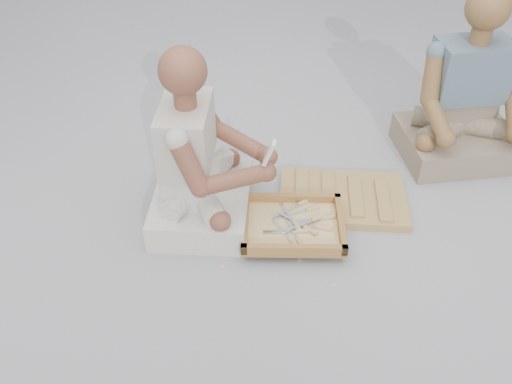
% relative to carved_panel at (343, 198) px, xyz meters
% --- Properties ---
extents(ground, '(60.00, 60.00, 0.00)m').
position_rel_carved_panel_xyz_m(ground, '(-0.33, -0.59, -0.02)').
color(ground, '#A4A4A9').
rests_on(ground, ground).
extents(carved_panel, '(0.69, 0.52, 0.04)m').
position_rel_carved_panel_xyz_m(carved_panel, '(0.00, 0.00, 0.00)').
color(carved_panel, olive).
rests_on(carved_panel, ground).
extents(tool_tray, '(0.55, 0.47, 0.06)m').
position_rel_carved_panel_xyz_m(tool_tray, '(-0.20, -0.30, 0.04)').
color(tool_tray, brown).
rests_on(tool_tray, carved_panel).
extents(chisel_0, '(0.21, 0.11, 0.02)m').
position_rel_carved_panel_xyz_m(chisel_0, '(-0.07, -0.22, 0.05)').
color(chisel_0, white).
rests_on(chisel_0, tool_tray).
extents(chisel_1, '(0.16, 0.18, 0.02)m').
position_rel_carved_panel_xyz_m(chisel_1, '(-0.19, -0.15, 0.05)').
color(chisel_1, white).
rests_on(chisel_1, tool_tray).
extents(chisel_2, '(0.19, 0.15, 0.02)m').
position_rel_carved_panel_xyz_m(chisel_2, '(-0.15, -0.18, 0.05)').
color(chisel_2, white).
rests_on(chisel_2, tool_tray).
extents(chisel_3, '(0.20, 0.12, 0.02)m').
position_rel_carved_panel_xyz_m(chisel_3, '(-0.13, -0.32, 0.06)').
color(chisel_3, white).
rests_on(chisel_3, tool_tray).
extents(chisel_4, '(0.22, 0.03, 0.02)m').
position_rel_carved_panel_xyz_m(chisel_4, '(-0.08, -0.29, 0.05)').
color(chisel_4, white).
rests_on(chisel_4, tool_tray).
extents(chisel_5, '(0.15, 0.19, 0.02)m').
position_rel_carved_panel_xyz_m(chisel_5, '(-0.19, -0.29, 0.05)').
color(chisel_5, white).
rests_on(chisel_5, tool_tray).
extents(chisel_6, '(0.13, 0.20, 0.02)m').
position_rel_carved_panel_xyz_m(chisel_6, '(-0.15, -0.40, 0.05)').
color(chisel_6, white).
rests_on(chisel_6, tool_tray).
extents(chisel_7, '(0.17, 0.16, 0.02)m').
position_rel_carved_panel_xyz_m(chisel_7, '(-0.11, -0.25, 0.06)').
color(chisel_7, white).
rests_on(chisel_7, tool_tray).
extents(chisel_8, '(0.22, 0.08, 0.02)m').
position_rel_carved_panel_xyz_m(chisel_8, '(-0.17, -0.34, 0.05)').
color(chisel_8, white).
rests_on(chisel_8, tool_tray).
extents(chisel_9, '(0.17, 0.17, 0.02)m').
position_rel_carved_panel_xyz_m(chisel_9, '(-0.19, -0.40, 0.05)').
color(chisel_9, white).
rests_on(chisel_9, tool_tray).
extents(wood_chip_0, '(0.02, 0.02, 0.00)m').
position_rel_carved_panel_xyz_m(wood_chip_0, '(-0.46, -0.57, -0.02)').
color(wood_chip_0, '#D9C380').
rests_on(wood_chip_0, ground).
extents(wood_chip_1, '(0.02, 0.02, 0.00)m').
position_rel_carved_panel_xyz_m(wood_chip_1, '(-0.50, -0.07, -0.02)').
color(wood_chip_1, '#D9C380').
rests_on(wood_chip_1, ground).
extents(wood_chip_2, '(0.02, 0.02, 0.00)m').
position_rel_carved_panel_xyz_m(wood_chip_2, '(-0.01, 0.03, -0.02)').
color(wood_chip_2, '#D9C380').
rests_on(wood_chip_2, ground).
extents(wood_chip_3, '(0.02, 0.02, 0.00)m').
position_rel_carved_panel_xyz_m(wood_chip_3, '(-0.06, -0.20, -0.02)').
color(wood_chip_3, '#D9C380').
rests_on(wood_chip_3, ground).
extents(wood_chip_4, '(0.02, 0.02, 0.00)m').
position_rel_carved_panel_xyz_m(wood_chip_4, '(0.03, -0.57, -0.02)').
color(wood_chip_4, '#D9C380').
rests_on(wood_chip_4, ground).
extents(wood_chip_5, '(0.02, 0.02, 0.00)m').
position_rel_carved_panel_xyz_m(wood_chip_5, '(-0.14, -0.45, -0.02)').
color(wood_chip_5, '#D9C380').
rests_on(wood_chip_5, ground).
extents(wood_chip_6, '(0.02, 0.02, 0.00)m').
position_rel_carved_panel_xyz_m(wood_chip_6, '(-0.52, -0.11, -0.02)').
color(wood_chip_6, '#D9C380').
rests_on(wood_chip_6, ground).
extents(wood_chip_7, '(0.02, 0.02, 0.00)m').
position_rel_carved_panel_xyz_m(wood_chip_7, '(-0.41, -0.25, -0.02)').
color(wood_chip_7, '#D9C380').
rests_on(wood_chip_7, ground).
extents(wood_chip_8, '(0.02, 0.02, 0.00)m').
position_rel_carved_panel_xyz_m(wood_chip_8, '(0.03, 0.01, -0.02)').
color(wood_chip_8, '#D9C380').
rests_on(wood_chip_8, ground).
extents(wood_chip_9, '(0.02, 0.02, 0.00)m').
position_rel_carved_panel_xyz_m(wood_chip_9, '(0.03, -0.14, -0.02)').
color(wood_chip_9, '#D9C380').
rests_on(wood_chip_9, ground).
extents(wood_chip_10, '(0.02, 0.02, 0.00)m').
position_rel_carved_panel_xyz_m(wood_chip_10, '(-0.52, -0.15, -0.02)').
color(wood_chip_10, '#D9C380').
rests_on(wood_chip_10, ground).
extents(wood_chip_11, '(0.02, 0.02, 0.00)m').
position_rel_carved_panel_xyz_m(wood_chip_11, '(0.00, -0.12, -0.02)').
color(wood_chip_11, '#D9C380').
rests_on(wood_chip_11, ground).
extents(wood_chip_12, '(0.02, 0.02, 0.00)m').
position_rel_carved_panel_xyz_m(wood_chip_12, '(-0.40, -0.28, -0.02)').
color(wood_chip_12, '#D9C380').
rests_on(wood_chip_12, ground).
extents(wood_chip_13, '(0.02, 0.02, 0.00)m').
position_rel_carved_panel_xyz_m(wood_chip_13, '(-0.44, -0.32, -0.02)').
color(wood_chip_13, '#D9C380').
rests_on(wood_chip_13, ground).
extents(wood_chip_14, '(0.02, 0.02, 0.00)m').
position_rel_carved_panel_xyz_m(wood_chip_14, '(0.08, -0.15, -0.02)').
color(wood_chip_14, '#D9C380').
rests_on(wood_chip_14, ground).
extents(craftsman, '(0.63, 0.64, 0.88)m').
position_rel_carved_panel_xyz_m(craftsman, '(-0.66, -0.26, 0.28)').
color(craftsman, silver).
rests_on(craftsman, ground).
extents(companion, '(0.73, 0.66, 0.94)m').
position_rel_carved_panel_xyz_m(companion, '(0.55, 0.57, 0.29)').
color(companion, gray).
rests_on(companion, ground).
extents(mobile_phone, '(0.06, 0.05, 0.12)m').
position_rel_carved_panel_xyz_m(mobile_phone, '(-0.33, -0.26, 0.41)').
color(mobile_phone, silver).
rests_on(mobile_phone, craftsman).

